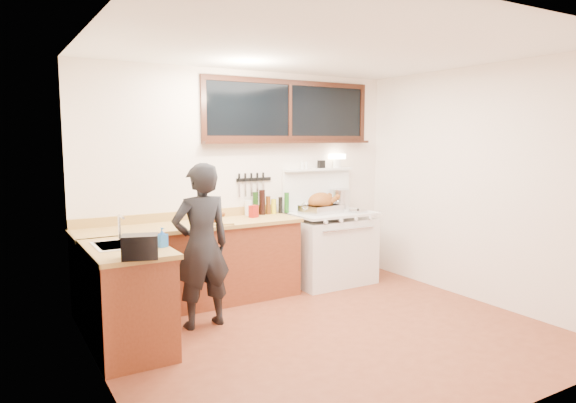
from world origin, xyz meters
TOP-DOWN VIEW (x-y plane):
  - ground_plane at (0.00, 0.00)m, footprint 4.00×3.50m
  - room_shell at (0.00, 0.00)m, footprint 4.10×3.60m
  - counter_back at (-0.80, 1.45)m, footprint 2.44×0.64m
  - counter_left at (-1.70, 0.62)m, footprint 0.64×1.09m
  - sink_unit at (-1.68, 0.70)m, footprint 0.50×0.45m
  - vintage_stove at (1.00, 1.41)m, footprint 1.02×0.74m
  - back_window at (0.60, 1.72)m, footprint 2.32×0.13m
  - left_doorway at (-1.99, -0.55)m, footprint 0.02×1.04m
  - knife_strip at (0.08, 1.73)m, footprint 0.46×0.03m
  - man at (-0.95, 0.80)m, footprint 0.59×0.40m
  - soap_bottle at (-1.43, 0.44)m, footprint 0.09×0.09m
  - toaster at (-1.70, 0.12)m, footprint 0.31×0.26m
  - cutting_board at (-0.61, 1.34)m, footprint 0.51×0.43m
  - roast_turkey at (0.84, 1.39)m, footprint 0.51×0.42m
  - stockpot at (1.28, 1.58)m, footprint 0.34×0.34m
  - saucepan at (1.15, 1.62)m, footprint 0.19×0.29m
  - pot_lid at (1.30, 1.24)m, footprint 0.29×0.29m
  - coffee_tin at (-0.03, 1.50)m, footprint 0.11×0.10m
  - pitcher at (-0.00, 1.68)m, footprint 0.12×0.12m
  - bottle_cluster at (0.25, 1.63)m, footprint 0.49×0.07m

SIDE VIEW (x-z plane):
  - ground_plane at x=0.00m, z-range -0.02..0.00m
  - counter_left at x=-1.70m, z-range 0.00..0.90m
  - counter_back at x=-0.80m, z-range -0.05..0.95m
  - vintage_stove at x=1.00m, z-range -0.34..1.27m
  - man at x=-0.95m, z-range 0.00..1.59m
  - sink_unit at x=-1.68m, z-range 0.66..1.03m
  - pot_lid at x=1.30m, z-range 0.89..0.93m
  - cutting_board at x=-0.61m, z-range 0.88..1.03m
  - saucepan at x=1.15m, z-range 0.90..1.02m
  - coffee_tin at x=-0.03m, z-range 0.90..1.04m
  - soap_bottle at x=-1.43m, z-range 0.90..1.07m
  - pitcher at x=0.00m, z-range 0.90..1.08m
  - toaster at x=-1.70m, z-range 0.90..1.08m
  - roast_turkey at x=0.84m, z-range 0.88..1.13m
  - bottle_cluster at x=0.25m, z-range 0.88..1.18m
  - stockpot at x=1.28m, z-range 0.90..1.16m
  - left_doorway at x=-1.99m, z-range 0.00..2.17m
  - knife_strip at x=0.08m, z-range 1.17..1.45m
  - room_shell at x=0.00m, z-range 0.32..2.97m
  - back_window at x=0.60m, z-range 1.68..2.45m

